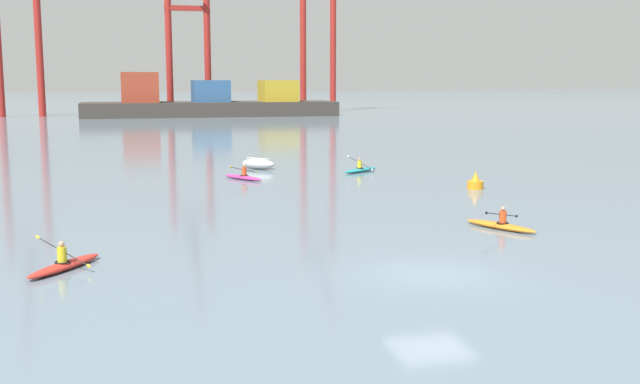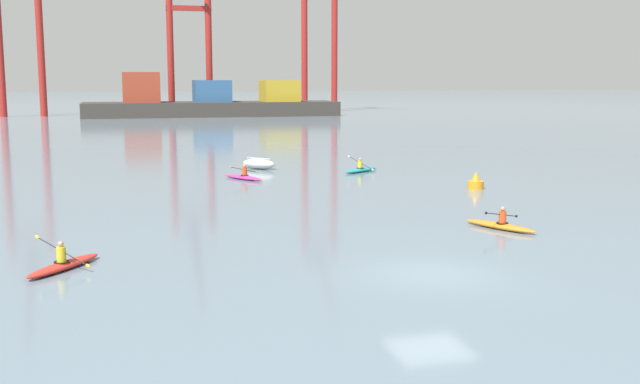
{
  "view_description": "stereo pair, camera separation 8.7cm",
  "coord_description": "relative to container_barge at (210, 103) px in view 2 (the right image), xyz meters",
  "views": [
    {
      "loc": [
        -9.33,
        -21.3,
        6.05
      ],
      "look_at": [
        0.04,
        13.91,
        0.6
      ],
      "focal_mm": 42.01,
      "sensor_mm": 36.0,
      "label": 1
    },
    {
      "loc": [
        -9.25,
        -21.33,
        6.05
      ],
      "look_at": [
        0.04,
        13.91,
        0.6
      ],
      "focal_mm": 42.01,
      "sensor_mm": 36.0,
      "label": 2
    }
  ],
  "objects": [
    {
      "name": "container_barge",
      "position": [
        0.0,
        0.0,
        0.0
      ],
      "size": [
        42.55,
        10.54,
        7.37
      ],
      "color": "#38332D",
      "rests_on": "ground"
    },
    {
      "name": "kayak_red",
      "position": [
        -16.47,
        -103.63,
        -2.13
      ],
      "size": [
        2.46,
        3.12,
        1.09
      ],
      "color": "red",
      "rests_on": "ground"
    },
    {
      "name": "kayak_orange",
      "position": [
        0.4,
        -101.24,
        -2.13
      ],
      "size": [
        2.06,
        3.32,
        0.95
      ],
      "color": "orange",
      "rests_on": "ground"
    },
    {
      "name": "kayak_magenta",
      "position": [
        -7.36,
        -83.14,
        -2.13
      ],
      "size": [
        2.27,
        3.22,
        0.95
      ],
      "color": "#C13384",
      "rests_on": "ground"
    },
    {
      "name": "gantry_crane_west_mid",
      "position": [
        -2.31,
        8.5,
        13.51
      ],
      "size": [
        8.03,
        19.09,
        33.11
      ],
      "color": "maroon",
      "rests_on": "ground"
    },
    {
      "name": "kayak_teal",
      "position": [
        0.79,
        -81.35,
        -2.13
      ],
      "size": [
        3.11,
        2.47,
        1.07
      ],
      "color": "teal",
      "rests_on": "ground"
    },
    {
      "name": "capsized_dinghy",
      "position": [
        -5.46,
        -77.84,
        -1.95
      ],
      "size": [
        2.59,
        2.64,
        0.76
      ],
      "color": "beige",
      "rests_on": "ground"
    },
    {
      "name": "gantry_crane_west",
      "position": [
        -30.41,
        5.45,
        15.06
      ],
      "size": [
        7.59,
        18.3,
        38.22
      ],
      "color": "maroon",
      "rests_on": "ground"
    },
    {
      "name": "ground_plane",
      "position": [
        -5.2,
        -107.16,
        -2.3
      ],
      "size": [
        800.0,
        800.0,
        0.0
      ],
      "primitive_type": "plane",
      "color": "slate"
    },
    {
      "name": "channel_buoy",
      "position": [
        4.63,
        -90.47,
        -1.94
      ],
      "size": [
        0.9,
        0.9,
        1.0
      ],
      "color": "orange",
      "rests_on": "ground"
    },
    {
      "name": "gantry_crane_east_mid",
      "position": [
        22.93,
        13.25,
        17.02
      ],
      "size": [
        7.2,
        17.29,
        39.26
      ],
      "color": "maroon",
      "rests_on": "ground"
    }
  ]
}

